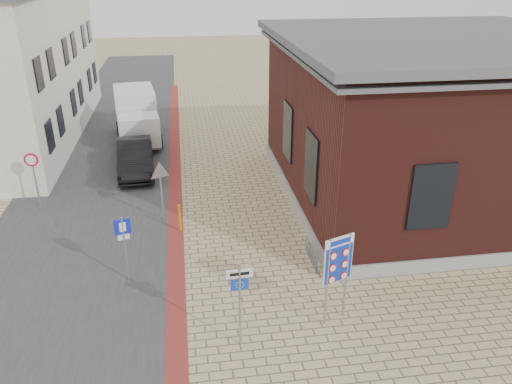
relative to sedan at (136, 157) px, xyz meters
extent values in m
plane|color=tan|center=(3.83, -11.35, -0.77)|extent=(120.00, 120.00, 0.00)
cube|color=#38383A|center=(-1.67, 3.65, -0.76)|extent=(7.00, 60.00, 0.02)
cube|color=maroon|center=(1.83, -1.35, -0.76)|extent=(0.60, 40.00, 0.02)
cube|color=gray|center=(12.83, -4.35, -0.52)|extent=(12.15, 12.15, 0.50)
cube|color=#4A1B18|center=(12.83, -4.35, 2.73)|extent=(12.00, 12.00, 6.00)
cube|color=#535358|center=(12.83, -4.35, 5.88)|extent=(13.00, 13.00, 0.30)
cube|color=#535358|center=(12.83, -4.35, 5.48)|extent=(12.70, 12.70, 0.15)
cube|color=black|center=(6.81, -7.35, 2.03)|extent=(0.12, 1.60, 2.40)
cube|color=black|center=(6.81, -3.35, 2.03)|extent=(0.12, 1.60, 2.40)
cube|color=black|center=(9.83, -10.37, 2.03)|extent=(1.40, 0.12, 2.20)
cube|color=black|center=(-3.65, -0.55, 1.43)|extent=(0.10, 1.10, 1.40)
cube|color=black|center=(-3.65, 1.85, 1.43)|extent=(0.10, 1.10, 1.40)
cube|color=black|center=(-3.65, -0.55, 4.23)|extent=(0.10, 1.10, 1.40)
cube|color=black|center=(-3.65, 1.85, 4.23)|extent=(0.10, 1.10, 1.40)
cube|color=silver|center=(-7.17, 6.65, 3.63)|extent=(7.00, 6.00, 8.80)
cube|color=black|center=(-3.65, 5.45, 1.43)|extent=(0.10, 1.10, 1.40)
cube|color=black|center=(-3.65, 7.85, 1.43)|extent=(0.10, 1.10, 1.40)
cube|color=black|center=(-3.65, 5.45, 4.23)|extent=(0.10, 1.10, 1.40)
cube|color=black|center=(-3.65, 7.85, 4.23)|extent=(0.10, 1.10, 1.40)
cube|color=silver|center=(-7.17, 12.65, 3.23)|extent=(7.00, 6.00, 8.00)
cube|color=black|center=(-3.65, 11.45, 1.43)|extent=(0.10, 1.10, 1.40)
cube|color=black|center=(-3.65, 13.85, 1.43)|extent=(0.10, 1.10, 1.40)
cube|color=black|center=(-3.65, 11.45, 4.23)|extent=(0.10, 1.10, 1.40)
cube|color=black|center=(-3.65, 13.85, 4.23)|extent=(0.10, 1.10, 1.40)
torus|color=slate|center=(6.48, -9.75, -0.49)|extent=(0.04, 0.60, 0.60)
torus|color=slate|center=(6.48, -9.45, -0.49)|extent=(0.04, 0.60, 0.60)
torus|color=slate|center=(6.48, -9.15, -0.49)|extent=(0.04, 0.60, 0.60)
torus|color=slate|center=(6.48, -8.85, -0.49)|extent=(0.04, 0.60, 0.60)
torus|color=slate|center=(6.48, -8.55, -0.49)|extent=(0.04, 0.60, 0.60)
cube|color=slate|center=(6.48, -9.15, -0.75)|extent=(0.08, 1.60, 0.04)
imported|color=black|center=(0.00, 0.00, 0.00)|extent=(1.97, 4.80, 1.55)
cube|color=slate|center=(-0.17, 4.65, -0.33)|extent=(2.74, 5.58, 0.25)
cube|color=white|center=(0.06, 2.78, 0.47)|extent=(2.28, 1.94, 1.59)
cube|color=black|center=(0.16, 2.04, 0.76)|extent=(1.88, 0.32, 0.79)
cube|color=white|center=(-0.29, 5.53, 0.96)|extent=(2.62, 3.82, 2.18)
cylinder|color=black|center=(-1.01, 2.94, -0.38)|extent=(0.35, 0.82, 0.79)
cylinder|color=black|center=(1.06, 3.20, -0.38)|extent=(0.35, 0.82, 0.79)
cylinder|color=black|center=(-1.41, 6.09, -0.38)|extent=(0.35, 0.82, 0.79)
cylinder|color=black|center=(0.66, 6.35, -0.38)|extent=(0.35, 0.82, 0.79)
cylinder|color=gray|center=(6.02, -12.37, 0.60)|extent=(0.07, 0.07, 2.76)
cylinder|color=gray|center=(6.65, -12.14, 0.60)|extent=(0.07, 0.07, 2.76)
cube|color=white|center=(6.33, -12.25, 1.27)|extent=(0.90, 0.37, 1.42)
cube|color=#0E2BAB|center=(6.33, -12.25, 1.27)|extent=(0.86, 0.36, 1.38)
cube|color=white|center=(6.33, -12.25, 1.84)|extent=(0.86, 0.37, 0.27)
cylinder|color=gray|center=(3.55, -12.85, 0.50)|extent=(0.07, 0.07, 2.55)
cube|color=white|center=(3.55, -12.85, 1.50)|extent=(0.69, 0.08, 0.24)
cube|color=#0F38B7|center=(3.55, -12.85, 1.16)|extent=(0.47, 0.06, 0.31)
cylinder|color=gray|center=(0.33, -9.35, 0.37)|extent=(0.07, 0.07, 2.29)
cube|color=#0F20B6|center=(0.33, -9.35, 1.20)|extent=(0.50, 0.16, 0.50)
cube|color=white|center=(0.33, -9.35, 0.83)|extent=(0.37, 0.13, 0.17)
cylinder|color=gray|center=(1.38, -5.35, 0.43)|extent=(0.07, 0.07, 2.40)
cylinder|color=gray|center=(-3.78, -3.35, 0.43)|extent=(0.07, 0.07, 2.40)
cylinder|color=red|center=(-3.78, -3.35, 1.35)|extent=(0.57, 0.06, 0.57)
cylinder|color=orange|center=(2.03, -6.35, -0.21)|extent=(0.13, 0.13, 1.13)
camera|label=1|loc=(2.39, -23.31, 8.63)|focal=35.00mm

